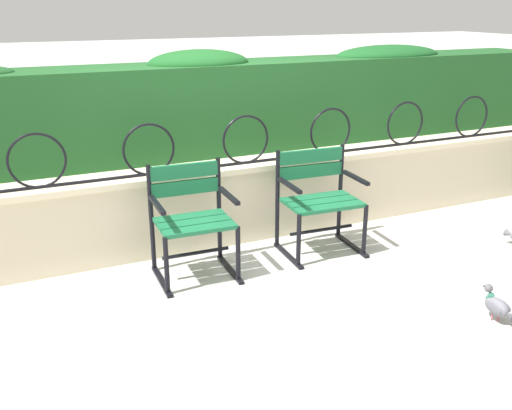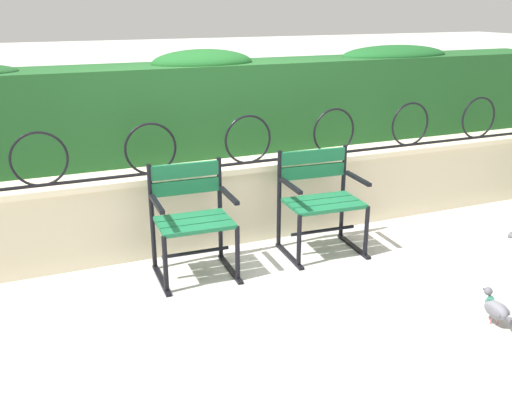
% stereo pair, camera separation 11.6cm
% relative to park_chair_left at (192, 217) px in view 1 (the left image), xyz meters
% --- Properties ---
extents(ground_plane, '(60.00, 60.00, 0.00)m').
position_rel_park_chair_left_xyz_m(ground_plane, '(0.45, -0.27, -0.46)').
color(ground_plane, '#B7B5AF').
extents(stone_wall, '(7.77, 0.41, 0.69)m').
position_rel_park_chair_left_xyz_m(stone_wall, '(0.45, 0.54, -0.11)').
color(stone_wall, beige).
rests_on(stone_wall, ground).
extents(iron_arch_fence, '(7.22, 0.02, 0.42)m').
position_rel_park_chair_left_xyz_m(iron_arch_fence, '(0.26, 0.47, 0.41)').
color(iron_arch_fence, black).
rests_on(iron_arch_fence, stone_wall).
extents(hedge_row, '(7.61, 0.63, 0.91)m').
position_rel_park_chair_left_xyz_m(hedge_row, '(0.47, 1.03, 0.66)').
color(hedge_row, '#1E5123').
rests_on(hedge_row, stone_wall).
extents(park_chair_left, '(0.60, 0.54, 0.85)m').
position_rel_park_chair_left_xyz_m(park_chair_left, '(0.00, 0.00, 0.00)').
color(park_chair_left, '#19663D').
rests_on(park_chair_left, ground).
extents(park_chair_right, '(0.67, 0.56, 0.85)m').
position_rel_park_chair_left_xyz_m(park_chair_right, '(1.10, 0.01, 0.00)').
color(park_chair_right, '#19663D').
rests_on(park_chair_right, ground).
extents(pigeon_near_chairs, '(0.11, 0.29, 0.22)m').
position_rel_park_chair_left_xyz_m(pigeon_near_chairs, '(1.58, -1.51, -0.35)').
color(pigeon_near_chairs, slate).
rests_on(pigeon_near_chairs, ground).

